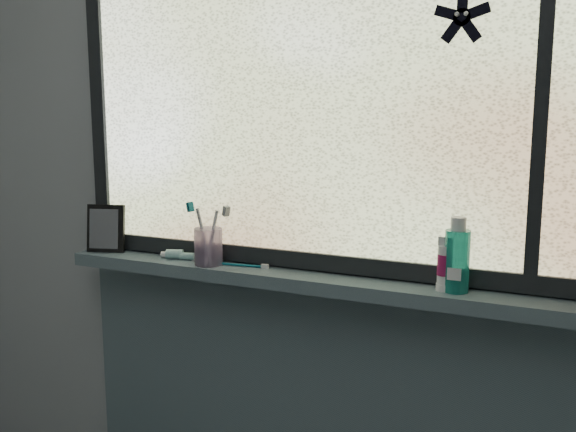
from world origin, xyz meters
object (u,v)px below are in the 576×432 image
(toothbrush_cup, at_px, (208,247))
(mouthwash_bottle, at_px, (457,255))
(cream_tube, at_px, (445,262))
(vanity_mirror, at_px, (106,228))

(toothbrush_cup, height_order, mouthwash_bottle, mouthwash_bottle)
(toothbrush_cup, height_order, cream_tube, cream_tube)
(vanity_mirror, distance_m, cream_tube, 1.12)
(vanity_mirror, relative_size, cream_tube, 1.55)
(vanity_mirror, relative_size, toothbrush_cup, 1.40)
(vanity_mirror, xyz_separation_m, toothbrush_cup, (0.41, -0.02, -0.02))
(mouthwash_bottle, bearing_deg, cream_tube, -175.32)
(cream_tube, bearing_deg, vanity_mirror, 179.96)
(toothbrush_cup, xyz_separation_m, cream_tube, (0.71, 0.01, 0.02))
(vanity_mirror, height_order, toothbrush_cup, vanity_mirror)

